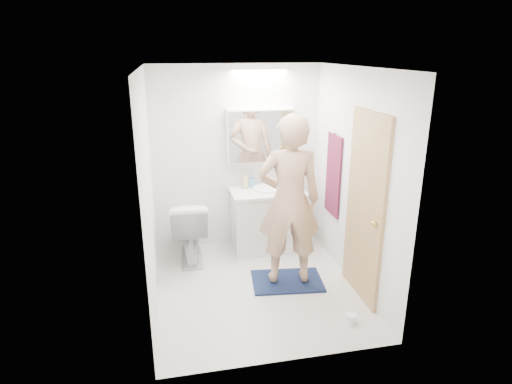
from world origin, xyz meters
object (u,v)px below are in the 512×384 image
object	(u,v)px
person	(289,201)
toilet	(190,229)
soap_bottle_b	(252,181)
toilet_paper_roll	(351,319)
medicine_cabinet	(260,136)
soap_bottle_a	(245,180)
vanity_cabinet	(267,221)
toothbrush_cup	(284,182)

from	to	relation	value
person	toilet	bearing A→B (deg)	-31.43
toilet	soap_bottle_b	size ratio (longest dim) A/B	4.75
soap_bottle_b	toilet_paper_roll	xyz separation A→B (m)	(0.59, -2.00, -0.86)
medicine_cabinet	soap_bottle_a	xyz separation A→B (m)	(-0.21, -0.06, -0.56)
soap_bottle_a	toilet_paper_roll	size ratio (longest dim) A/B	2.11
vanity_cabinet	toothbrush_cup	world-z (taller)	toothbrush_cup
vanity_cabinet	soap_bottle_a	world-z (taller)	soap_bottle_a
person	toilet_paper_roll	size ratio (longest dim) A/B	17.28
toilet	person	distance (m)	1.46
toothbrush_cup	soap_bottle_a	bearing A→B (deg)	-178.92
soap_bottle_a	toothbrush_cup	xyz separation A→B (m)	(0.53, 0.01, -0.07)
toilet	soap_bottle_b	distance (m)	1.04
vanity_cabinet	person	world-z (taller)	person
toothbrush_cup	toilet_paper_roll	bearing A→B (deg)	-85.54
soap_bottle_b	toothbrush_cup	world-z (taller)	soap_bottle_b
person	toilet_paper_roll	xyz separation A→B (m)	(0.40, -0.89, -0.95)
vanity_cabinet	soap_bottle_a	xyz separation A→B (m)	(-0.26, 0.15, 0.55)
vanity_cabinet	soap_bottle_a	bearing A→B (deg)	150.05
medicine_cabinet	toothbrush_cup	bearing A→B (deg)	-8.96
medicine_cabinet	soap_bottle_a	bearing A→B (deg)	-164.26
person	soap_bottle_a	world-z (taller)	person
medicine_cabinet	toilet	size ratio (longest dim) A/B	1.08
vanity_cabinet	soap_bottle_b	xyz separation A→B (m)	(-0.16, 0.18, 0.52)
toilet	soap_bottle_a	xyz separation A→B (m)	(0.77, 0.27, 0.53)
medicine_cabinet	toilet_paper_roll	xyz separation A→B (m)	(0.47, -2.03, -1.45)
medicine_cabinet	toilet	bearing A→B (deg)	-161.66
toilet	person	size ratio (longest dim) A/B	0.43
medicine_cabinet	person	distance (m)	1.25
toilet	person	xyz separation A→B (m)	(1.05, -0.82, 0.59)
medicine_cabinet	toilet_paper_roll	distance (m)	2.54
soap_bottle_a	toilet_paper_roll	world-z (taller)	soap_bottle_a
toilet_paper_roll	vanity_cabinet	bearing A→B (deg)	103.09
soap_bottle_b	toothbrush_cup	xyz separation A→B (m)	(0.43, -0.02, -0.04)
medicine_cabinet	soap_bottle_b	distance (m)	0.61
toothbrush_cup	medicine_cabinet	bearing A→B (deg)	171.04
person	soap_bottle_a	bearing A→B (deg)	-68.76
vanity_cabinet	person	size ratio (longest dim) A/B	0.47
vanity_cabinet	toilet_paper_roll	world-z (taller)	vanity_cabinet
soap_bottle_b	toilet_paper_roll	size ratio (longest dim) A/B	1.55
toilet_paper_roll	person	bearing A→B (deg)	114.18
vanity_cabinet	toilet_paper_roll	size ratio (longest dim) A/B	8.18
toilet	soap_bottle_a	distance (m)	0.97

